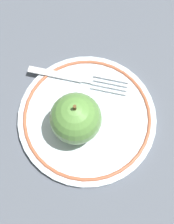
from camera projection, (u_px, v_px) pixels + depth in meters
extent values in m
plane|color=#4D535D|center=(99.00, 122.00, 0.54)|extent=(2.00, 2.00, 0.00)
cylinder|color=silver|center=(87.00, 118.00, 0.54)|extent=(0.24, 0.24, 0.01)
torus|color=#A75436|center=(87.00, 117.00, 0.54)|extent=(0.22, 0.22, 0.01)
sphere|color=#598D3F|center=(76.00, 119.00, 0.49)|extent=(0.08, 0.08, 0.08)
cylinder|color=brown|center=(75.00, 108.00, 0.45)|extent=(0.00, 0.00, 0.01)
cube|color=silver|center=(55.00, 74.00, 0.56)|extent=(0.08, 0.08, 0.00)
cube|color=silver|center=(87.00, 81.00, 0.56)|extent=(0.02, 0.02, 0.00)
cube|color=silver|center=(108.00, 91.00, 0.55)|extent=(0.05, 0.04, 0.00)
cube|color=silver|center=(109.00, 87.00, 0.55)|extent=(0.05, 0.04, 0.00)
cube|color=silver|center=(110.00, 83.00, 0.55)|extent=(0.05, 0.04, 0.00)
cube|color=silver|center=(111.00, 79.00, 0.56)|extent=(0.05, 0.04, 0.00)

